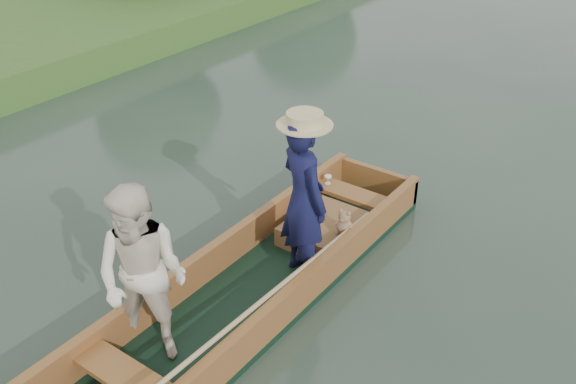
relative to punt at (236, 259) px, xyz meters
The scene contains 2 objects.
ground 0.63m from the punt, 84.90° to the left, with size 120.00×120.00×0.00m, color #283D30.
punt is the anchor object (origin of this frame).
Camera 1 is at (3.18, -3.80, 4.15)m, focal length 40.00 mm.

